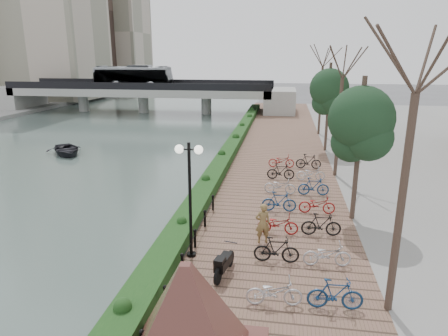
% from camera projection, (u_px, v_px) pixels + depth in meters
% --- Properties ---
extents(river_water, '(30.00, 130.00, 0.02)m').
position_uv_depth(river_water, '(71.00, 142.00, 37.34)').
color(river_water, '#4E625A').
rests_on(river_water, ground).
extents(promenade, '(8.00, 75.00, 0.50)m').
position_uv_depth(promenade, '(272.00, 170.00, 27.38)').
color(promenade, brown).
rests_on(promenade, ground).
extents(hedge, '(1.10, 56.00, 0.60)m').
position_uv_depth(hedge, '(228.00, 152.00, 30.10)').
color(hedge, '#143915').
rests_on(hedge, promenade).
extents(chain_fence, '(0.10, 14.10, 0.70)m').
position_uv_depth(chain_fence, '(175.00, 280.00, 12.86)').
color(chain_fence, black).
rests_on(chain_fence, promenade).
extents(granite_monument, '(5.71, 5.71, 2.99)m').
position_uv_depth(granite_monument, '(187.00, 322.00, 9.03)').
color(granite_monument, '#4D2D21').
rests_on(granite_monument, promenade).
extents(lamppost, '(1.02, 0.32, 4.39)m').
position_uv_depth(lamppost, '(189.00, 175.00, 14.29)').
color(lamppost, black).
rests_on(lamppost, promenade).
extents(motorcycle, '(0.78, 1.62, 0.97)m').
position_uv_depth(motorcycle, '(224.00, 262.00, 13.71)').
color(motorcycle, black).
rests_on(motorcycle, promenade).
extents(pedestrian, '(0.70, 0.56, 1.68)m').
position_uv_depth(pedestrian, '(263.00, 223.00, 16.00)').
color(pedestrian, olive).
rests_on(pedestrian, promenade).
extents(bicycle_parking, '(2.40, 17.32, 1.00)m').
position_uv_depth(bicycle_parking, '(298.00, 202.00, 19.30)').
color(bicycle_parking, '#B5B5BA').
rests_on(bicycle_parking, promenade).
extents(street_trees, '(3.20, 37.12, 6.80)m').
position_uv_depth(street_trees, '(346.00, 136.00, 21.28)').
color(street_trees, '#32271D').
rests_on(street_trees, promenade).
extents(bridge, '(36.00, 10.77, 6.50)m').
position_uv_depth(bridge, '(141.00, 88.00, 55.48)').
color(bridge, '#9B9B96').
rests_on(bridge, ground).
extents(boat, '(4.68, 4.83, 0.82)m').
position_uv_depth(boat, '(66.00, 150.00, 32.42)').
color(boat, black).
rests_on(boat, river_water).
extents(far_buildings, '(35.00, 38.00, 38.00)m').
position_uv_depth(far_buildings, '(42.00, 10.00, 75.71)').
color(far_buildings, '#AFA292').
rests_on(far_buildings, far_bank).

